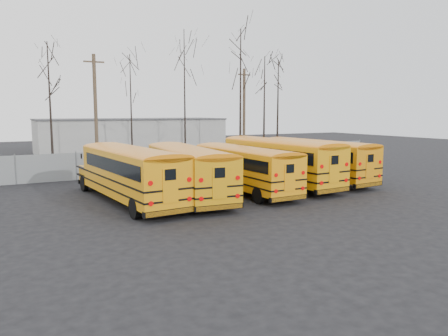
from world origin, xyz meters
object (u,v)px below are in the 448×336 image
utility_pole_left (96,111)px  bus_b (188,168)px  bus_a (130,170)px  bus_e (315,157)px  bus_d (278,158)px  bus_c (243,165)px  utility_pole_right (244,112)px

utility_pole_left → bus_b: bearing=-83.2°
bus_a → bus_e: bearing=-0.4°
bus_a → bus_d: bearing=-0.4°
bus_c → utility_pole_left: size_ratio=1.06×
utility_pole_right → bus_e: bearing=-115.3°
bus_d → bus_e: size_ratio=1.06×
bus_e → bus_b: bearing=-177.0°
bus_e → utility_pole_left: 19.27m
bus_a → bus_e: size_ratio=1.03×
bus_b → bus_d: (7.03, 1.06, 0.10)m
bus_a → utility_pole_right: bearing=40.0°
utility_pole_left → bus_c: bearing=-70.4°
bus_b → bus_e: bus_b is taller
bus_e → utility_pole_left: utility_pole_left is taller
bus_e → bus_d: bearing=-179.6°
utility_pole_right → bus_a: bearing=-147.2°
utility_pole_left → utility_pole_right: (15.95, 1.70, -0.18)m
bus_e → utility_pole_left: (-12.07, 14.66, 3.27)m
bus_b → bus_d: size_ratio=0.95×
bus_e → bus_a: bearing=-179.8°
bus_c → utility_pole_right: 20.78m
bus_b → utility_pole_right: (14.29, 17.69, 3.09)m
bus_c → utility_pole_right: (10.55, 17.62, 3.17)m
bus_a → utility_pole_right: utility_pole_right is taller
bus_a → utility_pole_left: size_ratio=1.15×
utility_pole_right → bus_b: bearing=-140.9°
bus_b → utility_pole_right: bearing=56.3°
bus_a → utility_pole_left: 16.13m
bus_d → utility_pole_left: utility_pole_left is taller
bus_c → bus_e: (6.66, 1.26, 0.08)m
utility_pole_right → bus_d: bearing=-125.5°
bus_d → bus_e: bearing=1.1°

